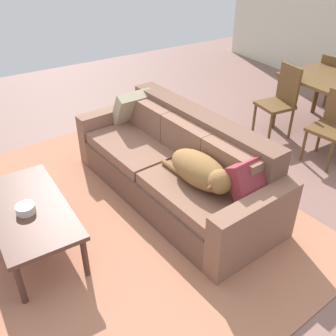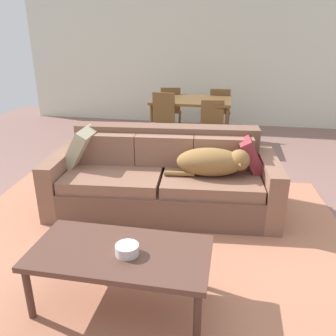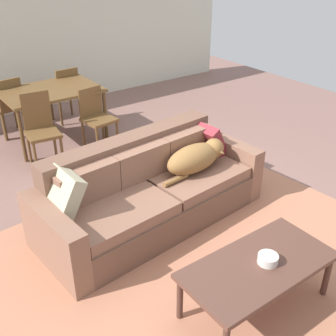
{
  "view_description": "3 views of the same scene",
  "coord_description": "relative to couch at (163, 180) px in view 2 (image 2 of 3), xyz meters",
  "views": [
    {
      "loc": [
        2.52,
        -1.84,
        2.47
      ],
      "look_at": [
        -0.03,
        -0.23,
        0.51
      ],
      "focal_mm": 40.99,
      "sensor_mm": 36.0,
      "label": 1
    },
    {
      "loc": [
        0.45,
        -3.37,
        1.81
      ],
      "look_at": [
        -0.15,
        -0.23,
        0.56
      ],
      "focal_mm": 36.97,
      "sensor_mm": 36.0,
      "label": 2
    },
    {
      "loc": [
        -2.23,
        -3.05,
        2.61
      ],
      "look_at": [
        -0.18,
        -0.23,
        0.7
      ],
      "focal_mm": 44.6,
      "sensor_mm": 36.0,
      "label": 3
    }
  ],
  "objects": [
    {
      "name": "dining_table",
      "position": [
        -0.0,
        2.47,
        0.37
      ],
      "size": [
        1.32,
        0.95,
        0.77
      ],
      "color": "brown",
      "rests_on": "ground"
    },
    {
      "name": "dining_chair_near_left",
      "position": [
        -0.41,
        1.87,
        0.19
      ],
      "size": [
        0.44,
        0.44,
        0.94
      ],
      "rotation": [
        0.0,
        0.0,
        -0.11
      ],
      "color": "brown",
      "rests_on": "ground"
    },
    {
      "name": "dining_chair_far_right",
      "position": [
        0.44,
        3.03,
        0.17
      ],
      "size": [
        0.41,
        0.41,
        0.88
      ],
      "rotation": [
        0.0,
        0.0,
        3.18
      ],
      "color": "brown",
      "rests_on": "ground"
    },
    {
      "name": "dog_on_left_cushion",
      "position": [
        0.54,
        -0.1,
        0.28
      ],
      "size": [
        0.84,
        0.38,
        0.29
      ],
      "rotation": [
        0.0,
        0.0,
        0.09
      ],
      "color": "olive",
      "rests_on": "couch"
    },
    {
      "name": "back_partition",
      "position": [
        0.25,
        3.99,
        1.02
      ],
      "size": [
        8.0,
        0.12,
        2.7
      ],
      "primitive_type": "cube",
      "color": "silver",
      "rests_on": "ground"
    },
    {
      "name": "throw_pillow_by_right_arm",
      "position": [
        0.91,
        0.14,
        0.3
      ],
      "size": [
        0.31,
        0.39,
        0.38
      ],
      "primitive_type": "cube",
      "rotation": [
        0.0,
        -0.48,
        0.1
      ],
      "color": "maroon",
      "rests_on": "couch"
    },
    {
      "name": "area_rug",
      "position": [
        0.01,
        -0.82,
        -0.32
      ],
      "size": [
        4.04,
        3.54,
        0.01
      ],
      "primitive_type": "cube",
      "rotation": [
        0.0,
        0.0,
        0.09
      ],
      "color": "#B67254",
      "rests_on": "ground"
    },
    {
      "name": "dining_chair_near_right",
      "position": [
        0.39,
        1.9,
        0.14
      ],
      "size": [
        0.45,
        0.45,
        0.84
      ],
      "rotation": [
        0.0,
        0.0,
        0.14
      ],
      "color": "brown",
      "rests_on": "ground"
    },
    {
      "name": "coffee_table",
      "position": [
        0.01,
        -1.51,
        0.07
      ],
      "size": [
        1.22,
        0.61,
        0.44
      ],
      "color": "brown",
      "rests_on": "ground"
    },
    {
      "name": "dining_chair_far_left",
      "position": [
        -0.47,
        2.99,
        0.17
      ],
      "size": [
        0.45,
        0.45,
        0.89
      ],
      "rotation": [
        0.0,
        0.0,
        3.28
      ],
      "color": "brown",
      "rests_on": "ground"
    },
    {
      "name": "throw_pillow_by_left_arm",
      "position": [
        -0.92,
        -0.02,
        0.32
      ],
      "size": [
        0.33,
        0.43,
        0.43
      ],
      "primitive_type": "cube",
      "rotation": [
        0.0,
        0.51,
        0.04
      ],
      "color": "#B7AE8A",
      "rests_on": "couch"
    },
    {
      "name": "couch",
      "position": [
        0.0,
        0.0,
        0.0
      ],
      "size": [
        2.46,
        1.15,
        0.85
      ],
      "rotation": [
        0.0,
        0.0,
        0.09
      ],
      "color": "brown",
      "rests_on": "ground"
    },
    {
      "name": "ground_plane",
      "position": [
        0.25,
        -0.01,
        -0.33
      ],
      "size": [
        10.0,
        10.0,
        0.0
      ],
      "primitive_type": "plane",
      "color": "#845F56"
    },
    {
      "name": "bowl_on_coffee_table",
      "position": [
        0.07,
        -1.53,
        0.15
      ],
      "size": [
        0.16,
        0.16,
        0.07
      ],
      "primitive_type": "cylinder",
      "color": "silver",
      "rests_on": "coffee_table"
    }
  ]
}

